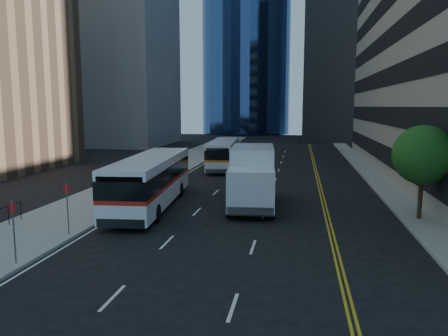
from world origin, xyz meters
name	(u,v)px	position (x,y,z in m)	size (l,w,h in m)	color
ground	(235,262)	(0.00, 0.00, 0.00)	(160.00, 160.00, 0.00)	black
sidewalk_west	(168,168)	(-10.50, 25.00, 0.07)	(5.00, 90.00, 0.15)	gray
sidewalk_east	(370,173)	(9.00, 25.00, 0.07)	(2.00, 90.00, 0.15)	gray
midrise_west	(111,36)	(-28.00, 52.00, 17.50)	(18.00, 18.00, 35.00)	gray
street_tree	(423,155)	(9.00, 8.00, 3.64)	(3.20, 3.20, 5.10)	#332114
bus_front	(151,180)	(-6.60, 8.80, 1.71)	(3.68, 12.33, 3.13)	white
bus_rear	(223,153)	(-5.09, 26.46, 1.52)	(3.12, 10.97, 2.79)	silver
box_truck	(252,176)	(-0.41, 10.03, 1.94)	(3.26, 7.87, 3.67)	silver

